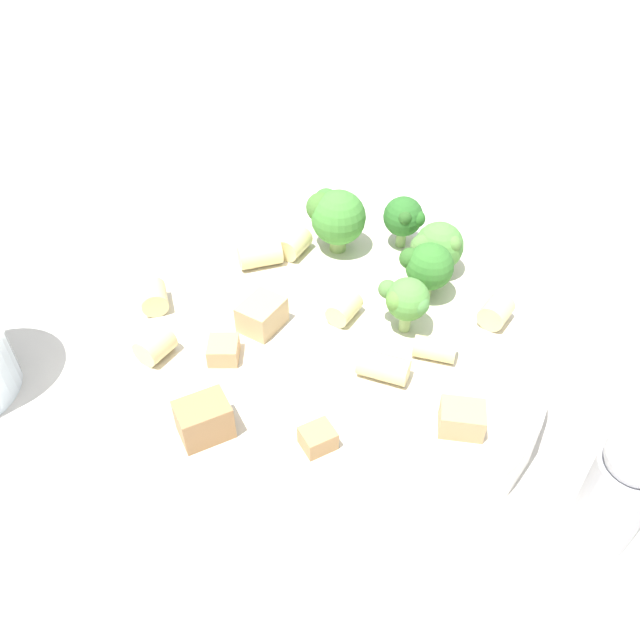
{
  "coord_description": "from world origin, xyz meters",
  "views": [
    {
      "loc": [
        0.06,
        0.28,
        0.3
      ],
      "look_at": [
        0.0,
        0.0,
        0.04
      ],
      "focal_mm": 35.0,
      "sensor_mm": 36.0,
      "label": 1
    }
  ],
  "objects_px": {
    "rigatoni_7": "(155,350)",
    "chicken_chunk_3": "(223,350)",
    "broccoli_floret_4": "(335,215)",
    "rigatoni_1": "(154,297)",
    "rigatoni_3": "(260,255)",
    "rigatoni_6": "(344,308)",
    "rigatoni_5": "(435,349)",
    "broccoli_floret_2": "(404,217)",
    "broccoli_floret_1": "(407,300)",
    "chicken_chunk_1": "(262,315)",
    "broccoli_floret_3": "(438,246)",
    "broccoli_floret_0": "(428,265)",
    "rigatoni_0": "(301,243)",
    "rigatoni_4": "(496,312)",
    "pasta_bowl": "(320,347)",
    "chicken_chunk_2": "(204,420)",
    "rigatoni_2": "(383,367)",
    "chicken_chunk_0": "(318,438)",
    "pepper_shaker": "(621,487)",
    "chicken_chunk_4": "(462,419)"
  },
  "relations": [
    {
      "from": "rigatoni_7",
      "to": "chicken_chunk_3",
      "type": "relative_size",
      "value": 1.08
    },
    {
      "from": "broccoli_floret_4",
      "to": "rigatoni_1",
      "type": "distance_m",
      "value": 0.14
    },
    {
      "from": "rigatoni_3",
      "to": "rigatoni_6",
      "type": "xyz_separation_m",
      "value": [
        -0.04,
        0.07,
        -0.0
      ]
    },
    {
      "from": "rigatoni_5",
      "to": "rigatoni_7",
      "type": "xyz_separation_m",
      "value": [
        0.16,
        -0.03,
        0.0
      ]
    },
    {
      "from": "broccoli_floret_2",
      "to": "chicken_chunk_3",
      "type": "xyz_separation_m",
      "value": [
        0.14,
        0.09,
        -0.02
      ]
    },
    {
      "from": "broccoli_floret_1",
      "to": "chicken_chunk_1",
      "type": "bearing_deg",
      "value": -14.67
    },
    {
      "from": "broccoli_floret_3",
      "to": "rigatoni_5",
      "type": "relative_size",
      "value": 1.53
    },
    {
      "from": "broccoli_floret_0",
      "to": "rigatoni_0",
      "type": "distance_m",
      "value": 0.1
    },
    {
      "from": "rigatoni_4",
      "to": "rigatoni_7",
      "type": "distance_m",
      "value": 0.21
    },
    {
      "from": "rigatoni_0",
      "to": "pasta_bowl",
      "type": "bearing_deg",
      "value": 87.15
    },
    {
      "from": "rigatoni_7",
      "to": "rigatoni_5",
      "type": "bearing_deg",
      "value": 168.61
    },
    {
      "from": "chicken_chunk_2",
      "to": "rigatoni_7",
      "type": "bearing_deg",
      "value": -68.37
    },
    {
      "from": "broccoli_floret_4",
      "to": "rigatoni_2",
      "type": "xyz_separation_m",
      "value": [
        0.0,
        0.13,
        -0.02
      ]
    },
    {
      "from": "broccoli_floret_2",
      "to": "rigatoni_0",
      "type": "height_order",
      "value": "broccoli_floret_2"
    },
    {
      "from": "chicken_chunk_1",
      "to": "rigatoni_3",
      "type": "bearing_deg",
      "value": -97.05
    },
    {
      "from": "broccoli_floret_2",
      "to": "chicken_chunk_2",
      "type": "bearing_deg",
      "value": 42.82
    },
    {
      "from": "rigatoni_6",
      "to": "rigatoni_7",
      "type": "xyz_separation_m",
      "value": [
        0.12,
        0.01,
        0.0
      ]
    },
    {
      "from": "chicken_chunk_2",
      "to": "broccoli_floret_4",
      "type": "bearing_deg",
      "value": -125.0
    },
    {
      "from": "broccoli_floret_1",
      "to": "broccoli_floret_2",
      "type": "relative_size",
      "value": 0.97
    },
    {
      "from": "broccoli_floret_2",
      "to": "rigatoni_1",
      "type": "xyz_separation_m",
      "value": [
        0.18,
        0.03,
        -0.02
      ]
    },
    {
      "from": "rigatoni_6",
      "to": "rigatoni_0",
      "type": "bearing_deg",
      "value": -79.83
    },
    {
      "from": "broccoli_floret_0",
      "to": "chicken_chunk_0",
      "type": "distance_m",
      "value": 0.14
    },
    {
      "from": "broccoli_floret_4",
      "to": "rigatoni_6",
      "type": "relative_size",
      "value": 2.13
    },
    {
      "from": "rigatoni_2",
      "to": "broccoli_floret_2",
      "type": "bearing_deg",
      "value": -112.43
    },
    {
      "from": "broccoli_floret_2",
      "to": "rigatoni_2",
      "type": "xyz_separation_m",
      "value": [
        0.05,
        0.12,
        -0.02
      ]
    },
    {
      "from": "pasta_bowl",
      "to": "rigatoni_5",
      "type": "distance_m",
      "value": 0.07
    },
    {
      "from": "broccoli_floret_0",
      "to": "rigatoni_1",
      "type": "distance_m",
      "value": 0.18
    },
    {
      "from": "broccoli_floret_2",
      "to": "pepper_shaker",
      "type": "xyz_separation_m",
      "value": [
        -0.04,
        0.22,
        -0.02
      ]
    },
    {
      "from": "chicken_chunk_3",
      "to": "chicken_chunk_2",
      "type": "bearing_deg",
      "value": 74.63
    },
    {
      "from": "broccoli_floret_1",
      "to": "rigatoni_5",
      "type": "bearing_deg",
      "value": 111.14
    },
    {
      "from": "broccoli_floret_4",
      "to": "rigatoni_1",
      "type": "relative_size",
      "value": 2.15
    },
    {
      "from": "broccoli_floret_3",
      "to": "rigatoni_2",
      "type": "height_order",
      "value": "broccoli_floret_3"
    },
    {
      "from": "broccoli_floret_3",
      "to": "rigatoni_4",
      "type": "height_order",
      "value": "broccoli_floret_3"
    },
    {
      "from": "broccoli_floret_4",
      "to": "rigatoni_5",
      "type": "height_order",
      "value": "broccoli_floret_4"
    },
    {
      "from": "broccoli_floret_2",
      "to": "broccoli_floret_3",
      "type": "bearing_deg",
      "value": 110.09
    },
    {
      "from": "chicken_chunk_2",
      "to": "chicken_chunk_3",
      "type": "xyz_separation_m",
      "value": [
        -0.02,
        -0.05,
        -0.01
      ]
    },
    {
      "from": "rigatoni_5",
      "to": "chicken_chunk_4",
      "type": "bearing_deg",
      "value": 85.09
    },
    {
      "from": "rigatoni_7",
      "to": "rigatoni_4",
      "type": "bearing_deg",
      "value": 177.0
    },
    {
      "from": "pasta_bowl",
      "to": "rigatoni_4",
      "type": "distance_m",
      "value": 0.11
    },
    {
      "from": "rigatoni_0",
      "to": "broccoli_floret_2",
      "type": "bearing_deg",
      "value": 174.47
    },
    {
      "from": "rigatoni_0",
      "to": "chicken_chunk_4",
      "type": "height_order",
      "value": "same"
    },
    {
      "from": "broccoli_floret_3",
      "to": "rigatoni_7",
      "type": "relative_size",
      "value": 1.87
    },
    {
      "from": "rigatoni_1",
      "to": "broccoli_floret_2",
      "type": "bearing_deg",
      "value": -169.75
    },
    {
      "from": "rigatoni_1",
      "to": "chicken_chunk_1",
      "type": "xyz_separation_m",
      "value": [
        -0.07,
        0.03,
        0.0
      ]
    },
    {
      "from": "rigatoni_1",
      "to": "chicken_chunk_2",
      "type": "bearing_deg",
      "value": 102.31
    },
    {
      "from": "broccoli_floret_4",
      "to": "rigatoni_7",
      "type": "relative_size",
      "value": 2.3
    },
    {
      "from": "broccoli_floret_4",
      "to": "chicken_chunk_3",
      "type": "relative_size",
      "value": 2.48
    },
    {
      "from": "broccoli_floret_4",
      "to": "rigatoni_7",
      "type": "bearing_deg",
      "value": 34.7
    },
    {
      "from": "rigatoni_2",
      "to": "chicken_chunk_2",
      "type": "bearing_deg",
      "value": 10.67
    },
    {
      "from": "broccoli_floret_3",
      "to": "chicken_chunk_4",
      "type": "xyz_separation_m",
      "value": [
        0.03,
        0.13,
        -0.01
      ]
    }
  ]
}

